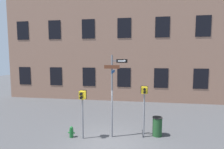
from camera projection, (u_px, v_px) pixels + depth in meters
ground_plane at (109, 144)px, 8.51m from camera, size 60.00×60.00×0.00m
building_facade at (124, 29)px, 16.42m from camera, size 24.00×0.64×13.80m
street_sign_pole at (113, 89)px, 8.98m from camera, size 1.18×1.01×4.31m
pedestrian_signal_left at (82, 101)px, 8.85m from camera, size 0.36×0.40×2.52m
pedestrian_signal_right at (144, 98)px, 9.02m from camera, size 0.37×0.40×2.71m
fire_hydrant at (71, 132)px, 9.16m from camera, size 0.36×0.20×0.59m
trash_bin at (157, 126)px, 9.32m from camera, size 0.53×0.53×1.02m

